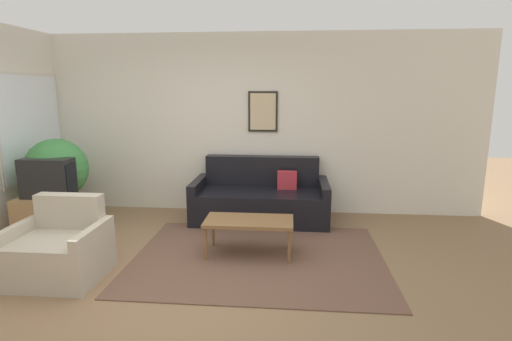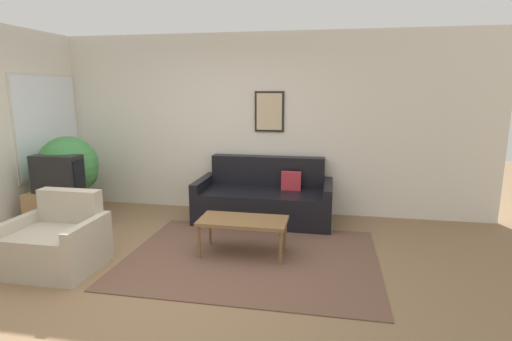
% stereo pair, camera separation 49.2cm
% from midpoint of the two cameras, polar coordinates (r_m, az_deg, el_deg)
% --- Properties ---
extents(ground_plane, '(16.00, 16.00, 0.00)m').
position_cam_midpoint_polar(ground_plane, '(4.22, -15.13, -15.33)').
color(ground_plane, '#846647').
extents(area_rug, '(2.80, 2.12, 0.01)m').
position_cam_midpoint_polar(area_rug, '(4.63, -2.78, -12.34)').
color(area_rug, brown).
rests_on(area_rug, ground_plane).
extents(wall_back, '(8.00, 0.09, 2.70)m').
position_cam_midpoint_polar(wall_back, '(6.20, -7.77, 6.56)').
color(wall_back, silver).
rests_on(wall_back, ground_plane).
extents(couch, '(1.93, 0.90, 0.89)m').
position_cam_midpoint_polar(couch, '(5.81, -1.74, -4.15)').
color(couch, black).
rests_on(couch, ground_plane).
extents(coffee_table, '(1.00, 0.50, 0.43)m').
position_cam_midpoint_polar(coffee_table, '(4.58, -4.11, -7.52)').
color(coffee_table, brown).
rests_on(coffee_table, ground_plane).
extents(tv_stand, '(0.80, 0.49, 0.53)m').
position_cam_midpoint_polar(tv_stand, '(5.90, -29.33, -5.87)').
color(tv_stand, '#A87F51').
rests_on(tv_stand, ground_plane).
extents(tv, '(0.63, 0.28, 0.50)m').
position_cam_midpoint_polar(tv, '(5.77, -29.81, -0.97)').
color(tv, black).
rests_on(tv, tv_stand).
extents(armchair, '(0.88, 0.76, 0.80)m').
position_cam_midpoint_polar(armchair, '(4.67, -29.14, -10.04)').
color(armchair, '#B2A893').
rests_on(armchair, ground_plane).
extents(potted_plant_tall, '(0.82, 0.82, 1.23)m').
position_cam_midpoint_polar(potted_plant_tall, '(6.11, -28.69, 0.06)').
color(potted_plant_tall, '#935638').
rests_on(potted_plant_tall, ground_plane).
extents(potted_plant_by_window, '(0.53, 0.53, 0.86)m').
position_cam_midpoint_polar(potted_plant_by_window, '(6.72, -27.38, -1.20)').
color(potted_plant_by_window, slate).
rests_on(potted_plant_by_window, ground_plane).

